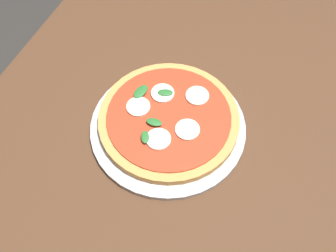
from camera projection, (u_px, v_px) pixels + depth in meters
ground_plane at (168, 247)px, 1.48m from camera, size 6.00×6.00×0.00m
dining_table at (168, 170)px, 0.94m from camera, size 1.56×0.92×0.73m
serving_tray at (168, 127)px, 0.89m from camera, size 0.34×0.34×0.01m
pizza at (169, 118)px, 0.88m from camera, size 0.31×0.31×0.03m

